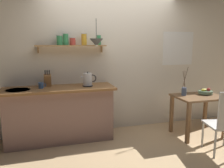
{
  "coord_description": "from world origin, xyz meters",
  "views": [
    {
      "loc": [
        -1.18,
        -3.47,
        1.64
      ],
      "look_at": [
        -0.1,
        0.25,
        0.95
      ],
      "focal_mm": 36.24,
      "sensor_mm": 36.0,
      "label": 1
    }
  ],
  "objects_px": {
    "twig_vase": "(184,91)",
    "knife_block": "(48,80)",
    "fruit_bowl": "(205,92)",
    "dining_table": "(198,104)",
    "pendant_lamp": "(96,42)",
    "coffee_mug_by_sink": "(41,85)",
    "electric_kettle": "(88,80)"
  },
  "relations": [
    {
      "from": "twig_vase",
      "to": "knife_block",
      "type": "bearing_deg",
      "value": 167.41
    },
    {
      "from": "fruit_bowl",
      "to": "twig_vase",
      "type": "height_order",
      "value": "twig_vase"
    },
    {
      "from": "dining_table",
      "to": "pendant_lamp",
      "type": "xyz_separation_m",
      "value": [
        -1.76,
        0.37,
        1.07
      ]
    },
    {
      "from": "twig_vase",
      "to": "pendant_lamp",
      "type": "relative_size",
      "value": 1.14
    },
    {
      "from": "fruit_bowl",
      "to": "pendant_lamp",
      "type": "distance_m",
      "value": 2.17
    },
    {
      "from": "dining_table",
      "to": "fruit_bowl",
      "type": "distance_m",
      "value": 0.28
    },
    {
      "from": "coffee_mug_by_sink",
      "to": "pendant_lamp",
      "type": "bearing_deg",
      "value": -5.3
    },
    {
      "from": "fruit_bowl",
      "to": "coffee_mug_by_sink",
      "type": "bearing_deg",
      "value": 172.35
    },
    {
      "from": "dining_table",
      "to": "twig_vase",
      "type": "relative_size",
      "value": 1.65
    },
    {
      "from": "coffee_mug_by_sink",
      "to": "pendant_lamp",
      "type": "xyz_separation_m",
      "value": [
        0.91,
        -0.08,
        0.69
      ]
    },
    {
      "from": "electric_kettle",
      "to": "coffee_mug_by_sink",
      "type": "relative_size",
      "value": 2.18
    },
    {
      "from": "pendant_lamp",
      "to": "knife_block",
      "type": "bearing_deg",
      "value": 163.41
    },
    {
      "from": "knife_block",
      "to": "pendant_lamp",
      "type": "xyz_separation_m",
      "value": [
        0.8,
        -0.24,
        0.63
      ]
    },
    {
      "from": "dining_table",
      "to": "electric_kettle",
      "type": "relative_size",
      "value": 3.18
    },
    {
      "from": "fruit_bowl",
      "to": "electric_kettle",
      "type": "xyz_separation_m",
      "value": [
        -2.1,
        0.35,
        0.26
      ]
    },
    {
      "from": "fruit_bowl",
      "to": "pendant_lamp",
      "type": "xyz_separation_m",
      "value": [
        -1.96,
        0.3,
        0.88
      ]
    },
    {
      "from": "dining_table",
      "to": "fruit_bowl",
      "type": "height_order",
      "value": "fruit_bowl"
    },
    {
      "from": "twig_vase",
      "to": "knife_block",
      "type": "height_order",
      "value": "twig_vase"
    },
    {
      "from": "electric_kettle",
      "to": "knife_block",
      "type": "relative_size",
      "value": 0.94
    },
    {
      "from": "fruit_bowl",
      "to": "pendant_lamp",
      "type": "height_order",
      "value": "pendant_lamp"
    },
    {
      "from": "twig_vase",
      "to": "coffee_mug_by_sink",
      "type": "bearing_deg",
      "value": 171.47
    },
    {
      "from": "twig_vase",
      "to": "coffee_mug_by_sink",
      "type": "relative_size",
      "value": 4.22
    },
    {
      "from": "electric_kettle",
      "to": "pendant_lamp",
      "type": "xyz_separation_m",
      "value": [
        0.15,
        -0.05,
        0.62
      ]
    },
    {
      "from": "dining_table",
      "to": "knife_block",
      "type": "bearing_deg",
      "value": 166.56
    },
    {
      "from": "dining_table",
      "to": "knife_block",
      "type": "relative_size",
      "value": 3.0
    },
    {
      "from": "dining_table",
      "to": "twig_vase",
      "type": "xyz_separation_m",
      "value": [
        -0.24,
        0.09,
        0.23
      ]
    },
    {
      "from": "dining_table",
      "to": "twig_vase",
      "type": "height_order",
      "value": "twig_vase"
    },
    {
      "from": "dining_table",
      "to": "fruit_bowl",
      "type": "relative_size",
      "value": 3.33
    },
    {
      "from": "pendant_lamp",
      "to": "twig_vase",
      "type": "bearing_deg",
      "value": -10.43
    },
    {
      "from": "twig_vase",
      "to": "fruit_bowl",
      "type": "bearing_deg",
      "value": -2.73
    },
    {
      "from": "twig_vase",
      "to": "electric_kettle",
      "type": "height_order",
      "value": "twig_vase"
    },
    {
      "from": "dining_table",
      "to": "electric_kettle",
      "type": "height_order",
      "value": "electric_kettle"
    }
  ]
}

